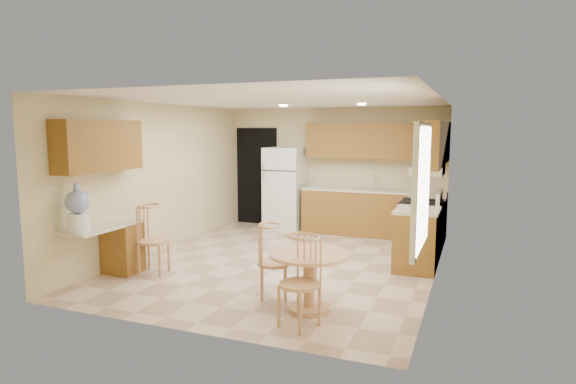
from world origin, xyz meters
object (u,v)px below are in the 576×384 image
at_px(refrigerator, 285,189).
at_px(water_crock, 78,210).
at_px(chair_desk, 149,234).
at_px(chair_table_a, 271,255).
at_px(chair_table_b, 296,275).
at_px(dining_table, 309,273).
at_px(stove, 421,228).

height_order(refrigerator, water_crock, refrigerator).
bearing_deg(chair_desk, water_crock, -40.35).
relative_size(chair_table_a, water_crock, 1.47).
xyz_separation_m(chair_table_b, water_crock, (-3.05, 0.17, 0.46)).
height_order(chair_desk, water_crock, water_crock).
bearing_deg(chair_table_b, dining_table, -62.82).
bearing_deg(stove, chair_desk, -144.55).
bearing_deg(dining_table, chair_table_a, 163.52).
relative_size(dining_table, water_crock, 1.48).
height_order(stove, chair_table_b, stove).
height_order(dining_table, chair_table_b, chair_table_b).
xyz_separation_m(dining_table, chair_desk, (-2.55, 0.44, 0.16)).
relative_size(refrigerator, chair_table_b, 1.76).
height_order(stove, water_crock, water_crock).
distance_m(chair_table_a, chair_desk, 2.02).
height_order(chair_table_a, chair_desk, chair_desk).
bearing_deg(water_crock, chair_table_b, -3.23).
height_order(stove, chair_table_a, stove).
distance_m(chair_desk, water_crock, 1.04).
height_order(chair_table_b, water_crock, water_crock).
distance_m(dining_table, chair_table_a, 0.58).
bearing_deg(refrigerator, water_crock, -103.08).
distance_m(chair_table_b, chair_desk, 2.79).
distance_m(refrigerator, dining_table, 4.59).
height_order(dining_table, water_crock, water_crock).
relative_size(dining_table, chair_desk, 0.93).
relative_size(chair_table_b, water_crock, 1.55).
bearing_deg(water_crock, chair_table_a, 12.49).
bearing_deg(chair_table_a, water_crock, -101.05).
distance_m(stove, chair_table_a, 3.13).
height_order(refrigerator, chair_table_a, refrigerator).
xyz_separation_m(chair_table_a, chair_desk, (-2.00, 0.28, 0.05)).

